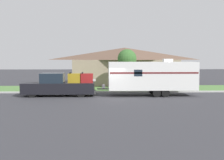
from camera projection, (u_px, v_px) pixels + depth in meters
ground_plane at (110, 98)px, 26.19m from camera, size 120.00×120.00×0.00m
curb_strip at (109, 92)px, 29.92m from camera, size 80.00×0.30×0.14m
lawn_strip at (108, 89)px, 33.56m from camera, size 80.00×7.00×0.03m
house_across_street at (125, 65)px, 39.18m from camera, size 13.63×7.09×4.59m
pickup_truck at (59, 85)px, 27.27m from camera, size 6.38×2.00×2.09m
travel_trailer at (152, 76)px, 27.53m from camera, size 8.70×2.45×3.26m
mailbox at (93, 82)px, 30.64m from camera, size 0.48×0.20×1.25m
tree_in_yard at (127, 59)px, 32.79m from camera, size 2.00×2.00×4.25m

